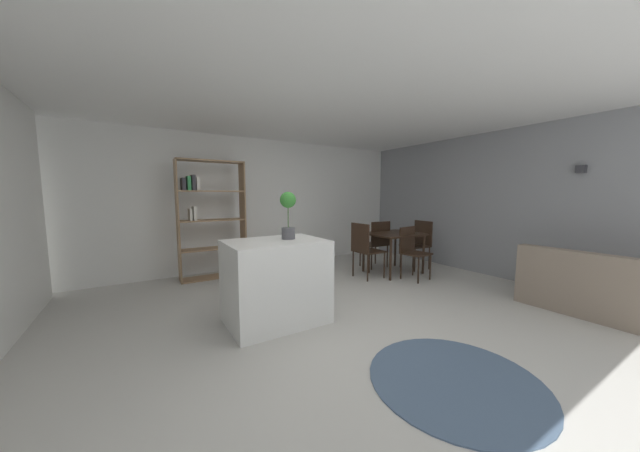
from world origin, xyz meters
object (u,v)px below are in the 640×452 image
Objects in this scene: dining_chair_window_side at (419,240)px; dining_chair_near at (412,248)px; potted_plant_on_island at (288,211)px; dining_table at (393,238)px; open_bookshelf at (208,215)px; dining_chair_far at (377,240)px; dining_chair_island_side at (364,246)px; sofa at (608,295)px; kitchen_island at (276,281)px.

dining_chair_near is at bearing -54.15° from dining_chair_window_side.
potted_plant_on_island reaches higher than dining_chair_window_side.
dining_table is 0.46m from dining_chair_near.
potted_plant_on_island is 0.58× the size of dining_chair_window_side.
open_bookshelf reaches higher than dining_chair_far.
potted_plant_on_island is 3.41m from dining_chair_window_side.
dining_chair_window_side is at bearing -90.89° from dining_chair_island_side.
open_bookshelf is at bearing 40.84° from sofa.
kitchen_island is 2.18m from dining_chair_island_side.
dining_chair_island_side is 0.82m from dining_chair_near.
open_bookshelf is 3.56m from dining_chair_near.
potted_plant_on_island is at bearing -78.66° from open_bookshelf.
kitchen_island is 2.74m from dining_chair_near.
kitchen_island is 1.13× the size of dining_table.
dining_chair_far reaches higher than dining_chair_near.
dining_chair_window_side is (0.71, 0.43, 0.02)m from dining_chair_near.
sofa reaches higher than dining_table.
dining_chair_island_side is 0.82m from dining_chair_far.
dining_chair_near is 0.96× the size of dining_chair_window_side.
dining_chair_window_side is (3.24, 0.79, -0.71)m from potted_plant_on_island.
open_bookshelf reaches higher than potted_plant_on_island.
sofa is at bearing -49.16° from open_bookshelf.
potted_plant_on_island is at bearing 112.98° from dining_chair_island_side.
dining_chair_far is at bearing 90.60° from dining_table.
open_bookshelf is 2.11× the size of dining_chair_island_side.
dining_chair_far is (0.01, 0.87, 0.02)m from dining_chair_near.
potted_plant_on_island reaches higher than kitchen_island.
dining_table is 1.07× the size of dining_chair_near.
sofa is at bearing -154.44° from dining_chair_island_side.
sofa is (3.21, -2.00, -0.99)m from potted_plant_on_island.
dining_table is at bearing 17.53° from potted_plant_on_island.
kitchen_island is at bearing 111.85° from dining_chair_island_side.
potted_plant_on_island is 2.28m from open_bookshelf.
dining_chair_near is at bearing 92.21° from dining_chair_far.
dining_chair_near is at bearing 8.29° from kitchen_island.
kitchen_island is 0.63× the size of sofa.
kitchen_island reaches higher than dining_table.
sofa is at bearing -31.93° from potted_plant_on_island.
kitchen_island is 1.15× the size of dining_chair_window_side.
dining_chair_far is 1.00× the size of dining_chair_window_side.
open_bookshelf is 2.12× the size of dining_table.
dining_chair_far is at bearing -58.89° from dining_chair_island_side.
dining_chair_island_side is at bearing 23.57° from potted_plant_on_island.
open_bookshelf is at bearing 154.42° from dining_table.
dining_chair_window_side reaches higher than dining_chair_near.
kitchen_island is 3.93m from sofa.
kitchen_island reaches higher than dining_chair_near.
kitchen_island is 1.15× the size of dining_chair_far.
dining_chair_window_side is 2.81m from sofa.
dining_chair_far is (-0.00, 0.43, -0.11)m from dining_table.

